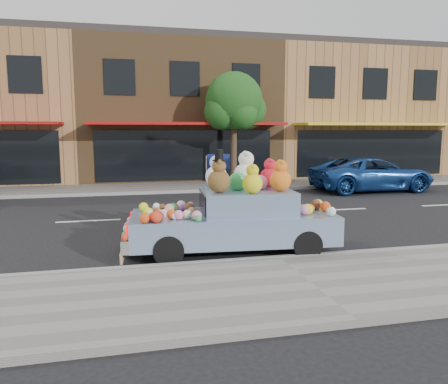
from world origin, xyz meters
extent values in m
plane|color=black|center=(0.00, 0.00, 0.00)|extent=(120.00, 120.00, 0.00)
cube|color=gray|center=(0.00, -6.50, 0.06)|extent=(60.00, 3.00, 0.12)
cube|color=gray|center=(0.00, 6.50, 0.06)|extent=(60.00, 3.00, 0.12)
cube|color=gray|center=(0.00, -5.00, 0.07)|extent=(60.00, 0.12, 0.13)
cube|color=gray|center=(0.00, 5.00, 0.07)|extent=(60.00, 0.12, 0.13)
cube|color=black|center=(-7.00, 7.98, 5.00)|extent=(1.40, 0.06, 1.60)
cube|color=brown|center=(0.00, 12.00, 3.50)|extent=(10.00, 8.00, 7.00)
cube|color=#332D2B|center=(0.00, 12.00, 7.15)|extent=(10.00, 8.00, 0.30)
cube|color=black|center=(0.00, 7.98, 1.40)|extent=(8.50, 0.06, 2.40)
cube|color=#9B0F0E|center=(0.00, 7.10, 2.90)|extent=(9.00, 1.80, 0.12)
cube|color=black|center=(-3.00, 7.98, 5.00)|extent=(1.40, 0.06, 1.60)
cube|color=black|center=(0.00, 7.98, 5.00)|extent=(1.40, 0.06, 1.60)
cube|color=black|center=(3.00, 7.98, 5.00)|extent=(1.40, 0.06, 1.60)
cube|color=#A67345|center=(10.00, 12.00, 3.50)|extent=(10.00, 8.00, 7.00)
cube|color=#332D2B|center=(10.00, 12.00, 7.15)|extent=(10.00, 8.00, 0.30)
cube|color=black|center=(10.00, 7.98, 1.40)|extent=(8.50, 0.06, 2.40)
cube|color=yellow|center=(10.00, 7.10, 2.90)|extent=(9.00, 1.80, 0.12)
cube|color=black|center=(7.00, 7.98, 5.00)|extent=(1.40, 0.06, 1.60)
cube|color=black|center=(10.00, 7.98, 5.00)|extent=(1.40, 0.06, 1.60)
cube|color=black|center=(13.00, 7.98, 5.00)|extent=(1.40, 0.06, 1.60)
cylinder|color=#38281C|center=(2.00, 6.50, 1.60)|extent=(0.28, 0.28, 3.20)
sphere|color=#134413|center=(2.00, 6.50, 3.92)|extent=(2.60, 2.60, 2.60)
sphere|color=#134413|center=(2.70, 6.80, 3.52)|extent=(1.80, 1.80, 1.80)
sphere|color=#134413|center=(1.40, 6.30, 3.42)|extent=(1.60, 1.60, 1.60)
sphere|color=#134413|center=(2.20, 5.90, 3.32)|extent=(1.40, 1.40, 1.40)
sphere|color=#134413|center=(1.70, 7.10, 3.62)|extent=(1.60, 1.60, 1.60)
imported|color=#1A4592|center=(7.46, 3.82, 0.73)|extent=(5.30, 2.50, 1.46)
cylinder|color=black|center=(0.63, -4.94, 0.30)|extent=(0.61, 0.25, 0.60)
cylinder|color=black|center=(0.75, -3.39, 0.30)|extent=(0.61, 0.25, 0.60)
cylinder|color=black|center=(-2.16, -4.72, 0.30)|extent=(0.61, 0.25, 0.60)
cylinder|color=black|center=(-2.04, -3.16, 0.30)|extent=(0.61, 0.25, 0.60)
cube|color=#7E99BD|center=(-0.71, -4.05, 0.55)|extent=(4.42, 2.04, 0.60)
cube|color=#7E99BD|center=(-0.41, -4.08, 1.10)|extent=(2.01, 1.65, 0.50)
cube|color=silver|center=(-2.92, -3.88, 0.40)|extent=(0.30, 1.79, 0.26)
cube|color=red|center=(-2.92, -4.56, 0.72)|extent=(0.08, 0.28, 0.16)
cube|color=red|center=(-2.81, -3.20, 0.72)|extent=(0.08, 0.28, 0.16)
cube|color=black|center=(-1.35, -4.00, 1.10)|extent=(0.14, 1.30, 0.40)
sphere|color=brown|center=(-1.08, -4.37, 1.59)|extent=(0.47, 0.47, 0.47)
sphere|color=brown|center=(-1.08, -4.37, 1.89)|extent=(0.29, 0.29, 0.29)
sphere|color=brown|center=(-1.08, -4.48, 1.98)|extent=(0.11, 0.11, 0.11)
sphere|color=brown|center=(-1.08, -4.27, 1.98)|extent=(0.11, 0.11, 0.11)
cylinder|color=black|center=(-1.08, -4.37, 2.01)|extent=(0.28, 0.28, 0.02)
cylinder|color=black|center=(-1.08, -4.37, 2.12)|extent=(0.18, 0.18, 0.22)
sphere|color=#F5ECC3|center=(-0.33, -3.73, 1.63)|extent=(0.55, 0.55, 0.55)
sphere|color=#F5ECC3|center=(-0.33, -3.73, 1.98)|extent=(0.34, 0.34, 0.34)
sphere|color=#F5ECC3|center=(-0.33, -3.85, 2.10)|extent=(0.13, 0.13, 0.13)
sphere|color=#F5ECC3|center=(-0.33, -3.61, 2.10)|extent=(0.13, 0.13, 0.13)
sphere|color=orange|center=(0.22, -4.43, 1.58)|extent=(0.45, 0.45, 0.45)
sphere|color=orange|center=(0.22, -4.43, 1.87)|extent=(0.28, 0.28, 0.28)
sphere|color=orange|center=(0.22, -4.53, 1.96)|extent=(0.11, 0.11, 0.11)
sphere|color=orange|center=(0.22, -4.33, 1.96)|extent=(0.11, 0.11, 0.11)
sphere|color=red|center=(0.22, -3.73, 1.57)|extent=(0.44, 0.44, 0.44)
sphere|color=red|center=(0.22, -3.73, 1.85)|extent=(0.27, 0.27, 0.27)
sphere|color=red|center=(0.22, -3.82, 1.94)|extent=(0.10, 0.10, 0.10)
sphere|color=red|center=(0.22, -3.63, 1.94)|extent=(0.10, 0.10, 0.10)
sphere|color=white|center=(-0.97, -3.58, 1.59)|extent=(0.49, 0.49, 0.49)
sphere|color=white|center=(-0.97, -3.58, 1.91)|extent=(0.30, 0.30, 0.30)
sphere|color=white|center=(-0.97, -3.69, 2.01)|extent=(0.12, 0.12, 0.12)
sphere|color=white|center=(-0.97, -3.48, 2.01)|extent=(0.12, 0.12, 0.12)
sphere|color=gold|center=(-0.45, -4.63, 1.55)|extent=(0.41, 0.41, 0.41)
sphere|color=gold|center=(-0.45, -4.63, 1.82)|extent=(0.25, 0.25, 0.25)
sphere|color=gold|center=(-0.45, -4.71, 1.90)|extent=(0.10, 0.10, 0.10)
sphere|color=gold|center=(-0.45, -4.54, 1.90)|extent=(0.10, 0.10, 0.10)
sphere|color=green|center=(-0.61, -4.06, 1.53)|extent=(0.40, 0.40, 0.40)
sphere|color=pink|center=(-0.10, -4.05, 1.50)|extent=(0.32, 0.32, 0.32)
sphere|color=red|center=(-2.42, -4.56, 0.95)|extent=(0.20, 0.20, 0.20)
sphere|color=#927150|center=(-1.61, -4.16, 0.94)|extent=(0.19, 0.19, 0.19)
sphere|color=#C03F12|center=(-2.61, -4.66, 0.95)|extent=(0.19, 0.19, 0.19)
sphere|color=green|center=(-1.62, -4.60, 0.93)|extent=(0.16, 0.16, 0.16)
sphere|color=#C03F12|center=(-2.60, -4.48, 0.93)|extent=(0.16, 0.16, 0.16)
sphere|color=pink|center=(-1.58, -4.63, 0.95)|extent=(0.20, 0.20, 0.20)
sphere|color=green|center=(-1.58, -4.76, 0.92)|extent=(0.13, 0.13, 0.13)
sphere|color=#D0CE17|center=(-2.56, -3.46, 0.95)|extent=(0.21, 0.21, 0.21)
sphere|color=#573019|center=(-2.32, -4.53, 0.95)|extent=(0.20, 0.20, 0.20)
sphere|color=white|center=(-2.01, -4.46, 0.92)|extent=(0.13, 0.13, 0.13)
sphere|color=green|center=(-1.90, -3.35, 0.92)|extent=(0.15, 0.15, 0.15)
sphere|color=purple|center=(-1.73, -3.56, 0.92)|extent=(0.15, 0.15, 0.15)
sphere|color=pink|center=(-1.50, -3.24, 0.92)|extent=(0.15, 0.15, 0.15)
sphere|color=#573019|center=(-2.15, -3.40, 0.92)|extent=(0.15, 0.15, 0.15)
sphere|color=#573019|center=(-2.34, -3.95, 0.93)|extent=(0.16, 0.16, 0.16)
sphere|color=#927150|center=(-2.30, -3.73, 0.93)|extent=(0.15, 0.15, 0.15)
sphere|color=beige|center=(-1.75, -4.43, 0.94)|extent=(0.18, 0.18, 0.18)
sphere|color=red|center=(-2.38, -4.67, 0.96)|extent=(0.22, 0.22, 0.22)
sphere|color=#573019|center=(-1.61, -3.77, 0.96)|extent=(0.21, 0.21, 0.21)
sphere|color=beige|center=(-1.74, -3.41, 0.95)|extent=(0.21, 0.21, 0.21)
sphere|color=pink|center=(-1.93, -4.48, 0.95)|extent=(0.19, 0.19, 0.19)
sphere|color=#573019|center=(-1.98, -3.83, 0.92)|extent=(0.13, 0.13, 0.13)
sphere|color=pink|center=(-2.25, -4.38, 0.95)|extent=(0.20, 0.20, 0.20)
sphere|color=#D0CE17|center=(-2.51, -4.18, 0.96)|extent=(0.22, 0.22, 0.22)
sphere|color=green|center=(-1.95, -3.80, 0.94)|extent=(0.19, 0.19, 0.19)
sphere|color=#573019|center=(-1.77, -3.41, 0.94)|extent=(0.17, 0.17, 0.17)
sphere|color=#C03F12|center=(-2.30, -4.14, 0.93)|extent=(0.16, 0.16, 0.16)
sphere|color=beige|center=(-2.17, -3.99, 0.92)|extent=(0.13, 0.13, 0.13)
sphere|color=pink|center=(-2.02, -3.76, 0.95)|extent=(0.19, 0.19, 0.19)
sphere|color=white|center=(-2.28, -3.35, 0.93)|extent=(0.17, 0.17, 0.17)
sphere|color=beige|center=(-2.47, -4.40, 0.94)|extent=(0.18, 0.18, 0.18)
sphere|color=#C03F12|center=(-2.06, -4.38, 0.95)|extent=(0.20, 0.20, 0.20)
sphere|color=#D8A88C|center=(-2.05, -3.90, 0.97)|extent=(0.22, 0.22, 0.22)
sphere|color=#927150|center=(-2.91, -3.78, 0.62)|extent=(0.18, 0.18, 0.18)
sphere|color=green|center=(-2.97, -4.50, 0.60)|extent=(0.15, 0.15, 0.15)
sphere|color=beige|center=(-2.93, -4.02, 0.61)|extent=(0.17, 0.17, 0.17)
sphere|color=red|center=(-2.98, -4.67, 0.60)|extent=(0.14, 0.14, 0.14)
sphere|color=#D0CE17|center=(-2.89, -3.56, 0.60)|extent=(0.15, 0.15, 0.15)
sphere|color=pink|center=(-2.86, -3.10, 0.61)|extent=(0.15, 0.15, 0.15)
sphere|color=purple|center=(-2.92, -3.96, 0.62)|extent=(0.17, 0.17, 0.17)
sphere|color=#C03F12|center=(1.30, -4.34, 0.97)|extent=(0.23, 0.23, 0.23)
sphere|color=white|center=(1.19, -4.82, 0.95)|extent=(0.20, 0.20, 0.20)
sphere|color=#D0CE17|center=(0.79, -4.56, 0.96)|extent=(0.23, 0.23, 0.23)
sphere|color=#D0CE17|center=(1.28, -4.02, 0.96)|extent=(0.22, 0.22, 0.22)
sphere|color=pink|center=(0.72, -4.57, 0.96)|extent=(0.22, 0.22, 0.22)
sphere|color=#573019|center=(1.20, -4.07, 0.97)|extent=(0.23, 0.23, 0.23)
sphere|color=#D0CE17|center=(0.77, -4.38, 0.94)|extent=(0.18, 0.18, 0.18)
sphere|color=#C03F12|center=(0.96, -4.32, 0.94)|extent=(0.18, 0.18, 0.18)
cylinder|color=#997A54|center=(-3.07, -4.72, 0.17)|extent=(0.06, 0.06, 0.17)
sphere|color=#997A54|center=(-3.07, -4.72, 0.26)|extent=(0.07, 0.07, 0.07)
cylinder|color=#997A54|center=(-3.06, -4.62, 0.17)|extent=(0.06, 0.06, 0.17)
sphere|color=#997A54|center=(-3.06, -4.62, 0.26)|extent=(0.07, 0.07, 0.07)
cylinder|color=#997A54|center=(-3.05, -4.52, 0.17)|extent=(0.06, 0.06, 0.17)
sphere|color=#997A54|center=(-3.05, -4.52, 0.26)|extent=(0.07, 0.07, 0.07)
cylinder|color=#997A54|center=(-3.04, -4.42, 0.17)|extent=(0.06, 0.06, 0.17)
sphere|color=#997A54|center=(-3.04, -4.42, 0.26)|extent=(0.07, 0.07, 0.07)
cylinder|color=#997A54|center=(-3.03, -4.32, 0.17)|extent=(0.06, 0.06, 0.17)
sphere|color=#997A54|center=(-3.03, -4.32, 0.26)|extent=(0.07, 0.07, 0.07)
cylinder|color=#997A54|center=(-3.03, -4.22, 0.17)|extent=(0.06, 0.06, 0.17)
sphere|color=#997A54|center=(-3.03, -4.22, 0.26)|extent=(0.07, 0.07, 0.07)
cylinder|color=#997A54|center=(-3.02, -4.12, 0.17)|extent=(0.06, 0.06, 0.17)
sphere|color=#997A54|center=(-3.02, -4.12, 0.26)|extent=(0.07, 0.07, 0.07)
cylinder|color=#997A54|center=(-3.01, -4.02, 0.17)|extent=(0.06, 0.06, 0.17)
sphere|color=#997A54|center=(-3.01, -4.02, 0.26)|extent=(0.07, 0.07, 0.07)
cylinder|color=#997A54|center=(-3.00, -3.92, 0.17)|extent=(0.06, 0.06, 0.17)
sphere|color=#997A54|center=(-3.00, -3.92, 0.26)|extent=(0.07, 0.07, 0.07)
cylinder|color=#997A54|center=(-2.99, -3.82, 0.17)|extent=(0.06, 0.06, 0.17)
sphere|color=#997A54|center=(-2.99, -3.82, 0.26)|extent=(0.07, 0.07, 0.07)
cylinder|color=#997A54|center=(-2.99, -3.72, 0.17)|extent=(0.06, 0.06, 0.17)
sphere|color=#997A54|center=(-2.99, -3.72, 0.26)|extent=(0.07, 0.07, 0.07)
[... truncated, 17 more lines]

